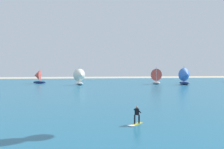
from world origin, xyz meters
The scene contains 6 objects.
ocean centered at (0.00, 49.38, 0.05)m, with size 160.00×90.00×0.10m, color #1E607F.
kitesurfer centered at (2.85, 13.07, 0.70)m, with size 1.77×1.80×1.67m.
sailboat_far_right centered at (-14.77, 68.56, 2.08)m, with size 3.74×3.20×4.31m.
sailboat_near_shore centered at (-2.62, 61.57, 2.31)m, with size 3.83×4.28×4.82m.
sailboat_leading centered at (25.44, 59.48, 2.39)m, with size 3.89×4.44×5.00m.
sailboat_center_horizon centered at (18.07, 63.16, 2.28)m, with size 3.62×4.18×4.75m.
Camera 1 is at (-1.94, -11.52, 5.64)m, focal length 44.16 mm.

